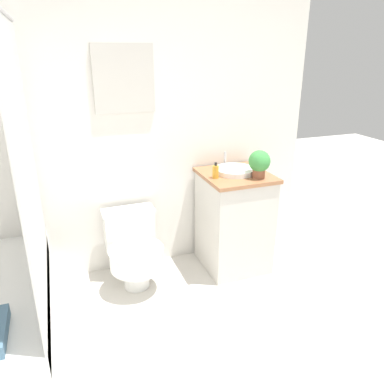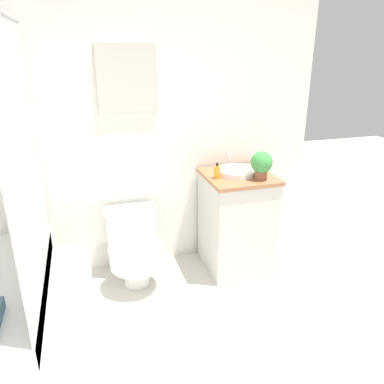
% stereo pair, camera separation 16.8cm
% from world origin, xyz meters
% --- Properties ---
extents(wall_back, '(3.34, 0.07, 2.50)m').
position_xyz_m(wall_back, '(0.00, 2.27, 1.25)').
color(wall_back, white).
rests_on(wall_back, ground_plane).
extents(shower_area, '(0.57, 1.44, 1.98)m').
position_xyz_m(shower_area, '(-0.87, 1.52, 0.29)').
color(shower_area, white).
rests_on(shower_area, ground_plane).
extents(toilet, '(0.42, 0.56, 0.59)m').
position_xyz_m(toilet, '(0.02, 1.97, 0.32)').
color(toilet, white).
rests_on(toilet, ground_plane).
extents(vanity, '(0.54, 0.57, 0.85)m').
position_xyz_m(vanity, '(0.89, 1.95, 0.43)').
color(vanity, beige).
rests_on(vanity, ground_plane).
extents(sink, '(0.33, 0.36, 0.13)m').
position_xyz_m(sink, '(0.89, 1.97, 0.87)').
color(sink, white).
rests_on(sink, vanity).
extents(soap_bottle, '(0.05, 0.05, 0.13)m').
position_xyz_m(soap_bottle, '(0.69, 1.90, 0.90)').
color(soap_bottle, gold).
rests_on(soap_bottle, vanity).
extents(potted_plant, '(0.17, 0.17, 0.22)m').
position_xyz_m(potted_plant, '(1.02, 1.79, 0.97)').
color(potted_plant, brown).
rests_on(potted_plant, vanity).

